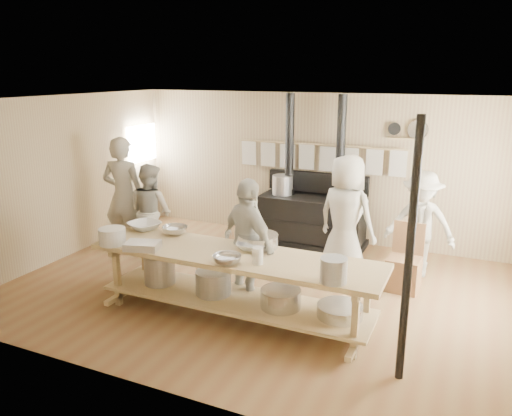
# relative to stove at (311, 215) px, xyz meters

# --- Properties ---
(ground) EXTENTS (7.00, 7.00, 0.00)m
(ground) POSITION_rel_stove_xyz_m (0.01, -2.12, -0.52)
(ground) COLOR brown
(ground) RESTS_ON ground
(room_shell) EXTENTS (7.00, 7.00, 7.00)m
(room_shell) POSITION_rel_stove_xyz_m (0.01, -2.12, 1.10)
(room_shell) COLOR tan
(room_shell) RESTS_ON ground
(left_opening) EXTENTS (0.00, 0.90, 0.90)m
(left_opening) POSITION_rel_stove_xyz_m (-3.44, -0.12, 1.08)
(left_opening) COLOR white
(left_opening) RESTS_ON ground
(stove) EXTENTS (1.90, 0.75, 2.60)m
(stove) POSITION_rel_stove_xyz_m (0.00, 0.00, 0.00)
(stove) COLOR black
(stove) RESTS_ON ground
(towel_rail) EXTENTS (3.00, 0.04, 0.47)m
(towel_rail) POSITION_rel_stove_xyz_m (0.01, 0.28, 1.03)
(towel_rail) COLOR tan
(towel_rail) RESTS_ON ground
(back_wall_shelf) EXTENTS (0.63, 0.14, 0.32)m
(back_wall_shelf) POSITION_rel_stove_xyz_m (1.47, 0.32, 1.48)
(back_wall_shelf) COLOR tan
(back_wall_shelf) RESTS_ON ground
(prep_table) EXTENTS (3.60, 0.90, 0.85)m
(prep_table) POSITION_rel_stove_xyz_m (-0.00, -3.02, -0.00)
(prep_table) COLOR tan
(prep_table) RESTS_ON ground
(support_post) EXTENTS (0.08, 0.08, 2.60)m
(support_post) POSITION_rel_stove_xyz_m (2.06, -3.47, 0.78)
(support_post) COLOR black
(support_post) RESTS_ON ground
(cook_far_left) EXTENTS (0.79, 0.59, 1.96)m
(cook_far_left) POSITION_rel_stove_xyz_m (-2.66, -1.72, 0.46)
(cook_far_left) COLOR #9F9D8D
(cook_far_left) RESTS_ON ground
(cook_left) EXTENTS (0.88, 0.76, 1.55)m
(cook_left) POSITION_rel_stove_xyz_m (-2.18, -1.67, 0.25)
(cook_left) COLOR #9F9D8D
(cook_left) RESTS_ON ground
(cook_center) EXTENTS (1.03, 0.82, 1.83)m
(cook_center) POSITION_rel_stove_xyz_m (0.90, -1.20, 0.39)
(cook_center) COLOR #9F9D8D
(cook_center) RESTS_ON ground
(cook_right) EXTENTS (1.06, 0.85, 1.69)m
(cook_right) POSITION_rel_stove_xyz_m (0.01, -2.64, 0.32)
(cook_right) COLOR #9F9D8D
(cook_right) RESTS_ON ground
(cook_by_window) EXTENTS (1.09, 0.71, 1.58)m
(cook_by_window) POSITION_rel_stove_xyz_m (1.88, -0.67, 0.27)
(cook_by_window) COLOR #9F9D8D
(cook_by_window) RESTS_ON ground
(chair) EXTENTS (0.46, 0.46, 0.93)m
(chair) POSITION_rel_stove_xyz_m (1.77, -1.29, -0.25)
(chair) COLOR brown
(chair) RESTS_ON ground
(bowl_white_a) EXTENTS (0.54, 0.54, 0.10)m
(bowl_white_a) POSITION_rel_stove_xyz_m (-1.54, -2.69, 0.38)
(bowl_white_a) COLOR white
(bowl_white_a) RESTS_ON prep_table
(bowl_steel_a) EXTENTS (0.44, 0.44, 0.11)m
(bowl_steel_a) POSITION_rel_stove_xyz_m (-1.05, -2.69, 0.38)
(bowl_steel_a) COLOR silver
(bowl_steel_a) RESTS_ON prep_table
(bowl_white_b) EXTENTS (0.45, 0.45, 0.10)m
(bowl_white_b) POSITION_rel_stove_xyz_m (0.14, -2.80, 0.38)
(bowl_white_b) COLOR white
(bowl_white_b) RESTS_ON prep_table
(bowl_steel_b) EXTENTS (0.41, 0.41, 0.10)m
(bowl_steel_b) POSITION_rel_stove_xyz_m (0.08, -3.35, 0.38)
(bowl_steel_b) COLOR silver
(bowl_steel_b) RESTS_ON prep_table
(roasting_pan) EXTENTS (0.47, 0.38, 0.09)m
(roasting_pan) POSITION_rel_stove_xyz_m (-1.09, -3.35, 0.37)
(roasting_pan) COLOR #B2B2B7
(roasting_pan) RESTS_ON prep_table
(mixing_bowl_large) EXTENTS (0.57, 0.57, 0.16)m
(mixing_bowl_large) POSITION_rel_stove_xyz_m (0.17, -2.69, 0.41)
(mixing_bowl_large) COLOR silver
(mixing_bowl_large) RESTS_ON prep_table
(bucket_galv) EXTENTS (0.32, 0.32, 0.26)m
(bucket_galv) POSITION_rel_stove_xyz_m (1.31, -3.35, 0.46)
(bucket_galv) COLOR gray
(bucket_galv) RESTS_ON prep_table
(deep_bowl_enamel) EXTENTS (0.41, 0.41, 0.21)m
(deep_bowl_enamel) POSITION_rel_stove_xyz_m (-1.54, -3.35, 0.43)
(deep_bowl_enamel) COLOR white
(deep_bowl_enamel) RESTS_ON prep_table
(pitcher) EXTENTS (0.16, 0.16, 0.19)m
(pitcher) POSITION_rel_stove_xyz_m (0.39, -3.21, 0.43)
(pitcher) COLOR white
(pitcher) RESTS_ON prep_table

